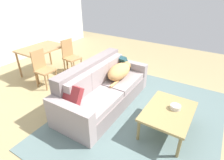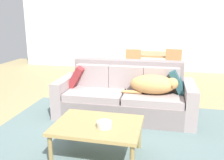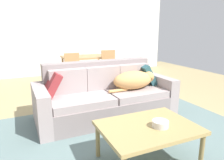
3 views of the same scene
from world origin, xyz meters
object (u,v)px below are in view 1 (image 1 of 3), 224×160
dining_table (42,51)px  throw_pillow_by_left_arm (70,97)px  dining_chair_near_left (43,67)px  dining_chair_near_right (70,55)px  couch (102,89)px  throw_pillow_by_right_arm (120,62)px  dog_on_left_cushion (120,71)px  bowl_on_coffee_table (175,107)px  coffee_table (169,112)px

dining_table → throw_pillow_by_left_arm: bearing=-118.4°
dining_chair_near_left → dining_chair_near_right: (0.92, -0.04, 0.02)m
dining_chair_near_left → couch: bearing=-87.0°
throw_pillow_by_right_arm → dining_chair_near_right: size_ratio=0.42×
dog_on_left_cushion → dining_chair_near_left: dining_chair_near_left is taller
throw_pillow_by_left_arm → dining_table: 2.51m
couch → bowl_on_coffee_table: couch is taller
throw_pillow_by_left_arm → dining_table: size_ratio=0.35×
throw_pillow_by_left_arm → bowl_on_coffee_table: bearing=-60.1°
couch → throw_pillow_by_left_arm: size_ratio=5.77×
couch → bowl_on_coffee_table: (0.02, -1.50, 0.14)m
throw_pillow_by_left_arm → dining_chair_near_right: dining_chair_near_right is taller
bowl_on_coffee_table → dining_chair_near_left: dining_chair_near_left is taller
throw_pillow_by_right_arm → dining_chair_near_right: (-0.06, 1.59, -0.12)m
throw_pillow_by_right_arm → dining_table: bearing=103.7°
throw_pillow_by_right_arm → bowl_on_coffee_table: size_ratio=2.28×
couch → dog_on_left_cushion: 0.57m
dining_chair_near_right → throw_pillow_by_left_arm: bearing=-129.2°
couch → throw_pillow_by_left_arm: bearing=176.7°
coffee_table → dining_table: dining_table is taller
dog_on_left_cushion → throw_pillow_by_right_arm: throw_pillow_by_right_arm is taller
dog_on_left_cushion → dining_chair_near_left: (-0.61, 1.83, -0.12)m
throw_pillow_by_right_arm → dining_table: throw_pillow_by_right_arm is taller
dining_chair_near_left → dining_chair_near_right: 0.92m
throw_pillow_by_left_arm → coffee_table: throw_pillow_by_left_arm is taller
bowl_on_coffee_table → dining_chair_near_right: (0.78, 3.16, 0.04)m
throw_pillow_by_left_arm → dining_chair_near_left: bearing=65.9°
throw_pillow_by_right_arm → bowl_on_coffee_table: (-0.84, -1.57, -0.15)m
couch → throw_pillow_by_right_arm: (0.86, 0.07, 0.29)m
coffee_table → dining_chair_near_right: size_ratio=1.07×
dining_chair_near_right → coffee_table: bearing=-99.3°
coffee_table → couch: bearing=86.8°
dog_on_left_cushion → dining_chair_near_left: bearing=107.3°
couch → dining_chair_near_right: size_ratio=2.44×
throw_pillow_by_left_arm → dining_table: bearing=61.6°
coffee_table → dining_chair_near_left: 3.12m
coffee_table → throw_pillow_by_right_arm: bearing=57.7°
dining_chair_near_left → bowl_on_coffee_table: bearing=-88.6°
throw_pillow_by_left_arm → dining_chair_near_right: (1.66, 1.62, -0.12)m
couch → throw_pillow_by_left_arm: (-0.86, 0.03, 0.29)m
throw_pillow_by_left_arm → dining_chair_near_left: dining_chair_near_left is taller
throw_pillow_by_right_arm → dining_chair_near_left: dining_chair_near_left is taller
dog_on_left_cushion → dining_table: dog_on_left_cushion is taller
throw_pillow_by_right_arm → dining_chair_near_left: size_ratio=0.44×
dog_on_left_cushion → dining_chair_near_right: bearing=79.0°
dining_chair_near_right → dining_chair_near_left: bearing=-176.0°
throw_pillow_by_right_arm → bowl_on_coffee_table: 1.79m
couch → coffee_table: couch is taller
bowl_on_coffee_table → dining_chair_near_left: (-0.14, 3.20, 0.01)m
throw_pillow_by_left_arm → bowl_on_coffee_table: throw_pillow_by_left_arm is taller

